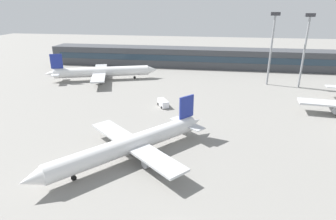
% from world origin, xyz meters
% --- Properties ---
extents(ground_plane, '(400.00, 400.00, 0.00)m').
position_xyz_m(ground_plane, '(0.00, 40.00, 0.00)').
color(ground_plane, gray).
extents(terminal_building, '(152.35, 12.13, 9.00)m').
position_xyz_m(terminal_building, '(0.00, 108.89, 4.50)').
color(terminal_building, '#3F4247').
rests_on(terminal_building, ground_plane).
extents(airplane_near, '(29.26, 32.42, 9.99)m').
position_xyz_m(airplane_near, '(-12.01, 19.29, 3.05)').
color(airplane_near, silver).
rests_on(airplane_near, ground_plane).
extents(airplane_far, '(43.03, 30.74, 10.99)m').
position_xyz_m(airplane_far, '(-40.14, 77.63, 3.35)').
color(airplane_far, white).
rests_on(airplane_far, ground_plane).
extents(service_van_white, '(4.23, 5.53, 2.08)m').
position_xyz_m(service_van_white, '(-10.67, 50.52, 1.11)').
color(service_van_white, white).
rests_on(service_van_white, ground_plane).
extents(floodlight_tower_west, '(3.20, 0.80, 26.08)m').
position_xyz_m(floodlight_tower_west, '(35.31, 79.14, 15.06)').
color(floodlight_tower_west, gray).
rests_on(floodlight_tower_west, ground_plane).
extents(floodlight_tower_east, '(3.20, 0.80, 26.34)m').
position_xyz_m(floodlight_tower_east, '(24.30, 81.17, 15.20)').
color(floodlight_tower_east, gray).
rests_on(floodlight_tower_east, ground_plane).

